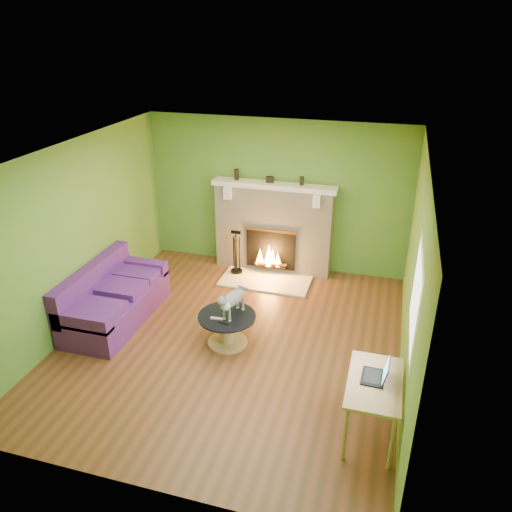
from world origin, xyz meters
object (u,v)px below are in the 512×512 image
(sofa, at_px, (113,299))
(desk, at_px, (374,388))
(coffee_table, at_px, (227,327))
(cat, at_px, (233,301))

(sofa, xyz_separation_m, desk, (3.81, -1.28, 0.29))
(coffee_table, height_order, desk, desk)
(sofa, height_order, desk, sofa)
(sofa, bearing_deg, coffee_table, -4.45)
(sofa, xyz_separation_m, cat, (1.90, -0.09, 0.33))
(cat, bearing_deg, sofa, -168.30)
(sofa, height_order, cat, cat)
(sofa, relative_size, cat, 2.80)
(coffee_table, bearing_deg, cat, 32.01)
(sofa, relative_size, desk, 1.97)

